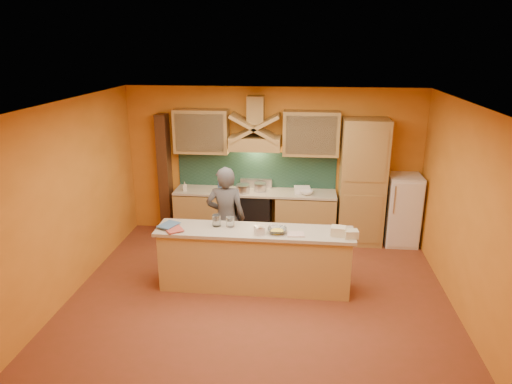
# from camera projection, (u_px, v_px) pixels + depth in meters

# --- Properties ---
(floor) EXTENTS (5.50, 5.00, 0.01)m
(floor) POSITION_uv_depth(u_px,v_px,m) (259.00, 298.00, 6.66)
(floor) COLOR brown
(floor) RESTS_ON ground
(ceiling) EXTENTS (5.50, 5.00, 0.01)m
(ceiling) POSITION_uv_depth(u_px,v_px,m) (260.00, 105.00, 5.79)
(ceiling) COLOR white
(ceiling) RESTS_ON wall_back
(wall_back) EXTENTS (5.50, 0.02, 2.80)m
(wall_back) POSITION_uv_depth(u_px,v_px,m) (272.00, 162.00, 8.59)
(wall_back) COLOR orange
(wall_back) RESTS_ON floor
(wall_front) EXTENTS (5.50, 0.02, 2.80)m
(wall_front) POSITION_uv_depth(u_px,v_px,m) (230.00, 309.00, 3.86)
(wall_front) COLOR orange
(wall_front) RESTS_ON floor
(wall_left) EXTENTS (0.02, 5.00, 2.80)m
(wall_left) POSITION_uv_depth(u_px,v_px,m) (68.00, 201.00, 6.50)
(wall_left) COLOR orange
(wall_left) RESTS_ON floor
(wall_right) EXTENTS (0.02, 5.00, 2.80)m
(wall_right) POSITION_uv_depth(u_px,v_px,m) (469.00, 216.00, 5.95)
(wall_right) COLOR orange
(wall_right) RESTS_ON floor
(base_cabinet_left) EXTENTS (1.10, 0.60, 0.86)m
(base_cabinet_left) POSITION_uv_depth(u_px,v_px,m) (206.00, 214.00, 8.73)
(base_cabinet_left) COLOR tan
(base_cabinet_left) RESTS_ON floor
(base_cabinet_right) EXTENTS (1.10, 0.60, 0.86)m
(base_cabinet_right) POSITION_uv_depth(u_px,v_px,m) (305.00, 217.00, 8.54)
(base_cabinet_right) COLOR tan
(base_cabinet_right) RESTS_ON floor
(counter_top) EXTENTS (3.00, 0.62, 0.04)m
(counter_top) POSITION_uv_depth(u_px,v_px,m) (255.00, 192.00, 8.49)
(counter_top) COLOR #B5AC99
(counter_top) RESTS_ON base_cabinet_left
(stove) EXTENTS (0.60, 0.58, 0.90)m
(stove) POSITION_uv_depth(u_px,v_px,m) (255.00, 214.00, 8.63)
(stove) COLOR black
(stove) RESTS_ON floor
(backsplash) EXTENTS (3.00, 0.03, 0.70)m
(backsplash) POSITION_uv_depth(u_px,v_px,m) (256.00, 170.00, 8.65)
(backsplash) COLOR #1B3B32
(backsplash) RESTS_ON wall_back
(range_hood) EXTENTS (0.92, 0.50, 0.24)m
(range_hood) POSITION_uv_depth(u_px,v_px,m) (255.00, 143.00, 8.25)
(range_hood) COLOR tan
(range_hood) RESTS_ON wall_back
(hood_chimney) EXTENTS (0.30, 0.30, 0.50)m
(hood_chimney) POSITION_uv_depth(u_px,v_px,m) (256.00, 110.00, 8.16)
(hood_chimney) COLOR tan
(hood_chimney) RESTS_ON wall_back
(upper_cabinet_left) EXTENTS (1.00, 0.35, 0.80)m
(upper_cabinet_left) POSITION_uv_depth(u_px,v_px,m) (201.00, 131.00, 8.37)
(upper_cabinet_left) COLOR tan
(upper_cabinet_left) RESTS_ON wall_back
(upper_cabinet_right) EXTENTS (1.00, 0.35, 0.80)m
(upper_cabinet_right) POSITION_uv_depth(u_px,v_px,m) (311.00, 133.00, 8.16)
(upper_cabinet_right) COLOR tan
(upper_cabinet_right) RESTS_ON wall_back
(pantry_column) EXTENTS (0.80, 0.60, 2.30)m
(pantry_column) POSITION_uv_depth(u_px,v_px,m) (362.00, 182.00, 8.22)
(pantry_column) COLOR tan
(pantry_column) RESTS_ON floor
(fridge) EXTENTS (0.58, 0.60, 1.30)m
(fridge) POSITION_uv_depth(u_px,v_px,m) (402.00, 210.00, 8.30)
(fridge) COLOR white
(fridge) RESTS_ON floor
(trim_column_left) EXTENTS (0.20, 0.30, 2.30)m
(trim_column_left) POSITION_uv_depth(u_px,v_px,m) (165.00, 174.00, 8.73)
(trim_column_left) COLOR #472816
(trim_column_left) RESTS_ON floor
(island_body) EXTENTS (2.80, 0.55, 0.88)m
(island_body) POSITION_uv_depth(u_px,v_px,m) (254.00, 261.00, 6.82)
(island_body) COLOR tan
(island_body) RESTS_ON floor
(island_top) EXTENTS (2.90, 0.62, 0.05)m
(island_top) POSITION_uv_depth(u_px,v_px,m) (254.00, 231.00, 6.67)
(island_top) COLOR #B5AC99
(island_top) RESTS_ON island_body
(person) EXTENTS (0.64, 0.44, 1.72)m
(person) POSITION_uv_depth(u_px,v_px,m) (226.00, 218.00, 7.33)
(person) COLOR #4C4C51
(person) RESTS_ON floor
(pot_large) EXTENTS (0.31, 0.31, 0.14)m
(pot_large) POSITION_uv_depth(u_px,v_px,m) (243.00, 190.00, 8.39)
(pot_large) COLOR silver
(pot_large) RESTS_ON stove
(pot_small) EXTENTS (0.29, 0.29, 0.15)m
(pot_small) POSITION_uv_depth(u_px,v_px,m) (260.00, 188.00, 8.47)
(pot_small) COLOR silver
(pot_small) RESTS_ON stove
(soap_bottle_a) EXTENTS (0.10, 0.10, 0.17)m
(soap_bottle_a) POSITION_uv_depth(u_px,v_px,m) (185.00, 186.00, 8.48)
(soap_bottle_a) COLOR silver
(soap_bottle_a) RESTS_ON counter_top
(soap_bottle_b) EXTENTS (0.10, 0.10, 0.25)m
(soap_bottle_b) POSITION_uv_depth(u_px,v_px,m) (220.00, 185.00, 8.43)
(soap_bottle_b) COLOR #33568D
(soap_bottle_b) RESTS_ON counter_top
(bowl_back) EXTENTS (0.25, 0.25, 0.08)m
(bowl_back) POSITION_uv_depth(u_px,v_px,m) (307.00, 192.00, 8.29)
(bowl_back) COLOR white
(bowl_back) RESTS_ON counter_top
(dish_rack) EXTENTS (0.31, 0.25, 0.10)m
(dish_rack) POSITION_uv_depth(u_px,v_px,m) (302.00, 190.00, 8.39)
(dish_rack) COLOR white
(dish_rack) RESTS_ON counter_top
(book_lower) EXTENTS (0.36, 0.38, 0.03)m
(book_lower) POSITION_uv_depth(u_px,v_px,m) (166.00, 231.00, 6.60)
(book_lower) COLOR #BA4C42
(book_lower) RESTS_ON island_top
(book_upper) EXTENTS (0.33, 0.37, 0.02)m
(book_upper) POSITION_uv_depth(u_px,v_px,m) (163.00, 224.00, 6.80)
(book_upper) COLOR #436795
(book_upper) RESTS_ON island_top
(jar_large) EXTENTS (0.15, 0.15, 0.17)m
(jar_large) POSITION_uv_depth(u_px,v_px,m) (217.00, 221.00, 6.77)
(jar_large) COLOR silver
(jar_large) RESTS_ON island_top
(jar_small) EXTENTS (0.14, 0.14, 0.15)m
(jar_small) POSITION_uv_depth(u_px,v_px,m) (230.00, 222.00, 6.76)
(jar_small) COLOR white
(jar_small) RESTS_ON island_top
(kitchen_scale) EXTENTS (0.17, 0.17, 0.11)m
(kitchen_scale) POSITION_uv_depth(u_px,v_px,m) (259.00, 230.00, 6.50)
(kitchen_scale) COLOR silver
(kitchen_scale) RESTS_ON island_top
(mixing_bowl) EXTENTS (0.28, 0.28, 0.07)m
(mixing_bowl) POSITION_uv_depth(u_px,v_px,m) (277.00, 230.00, 6.55)
(mixing_bowl) COLOR white
(mixing_bowl) RESTS_ON island_top
(cloth) EXTENTS (0.26, 0.21, 0.02)m
(cloth) POSITION_uv_depth(u_px,v_px,m) (295.00, 234.00, 6.49)
(cloth) COLOR beige
(cloth) RESTS_ON island_top
(grocery_bag_a) EXTENTS (0.23, 0.19, 0.13)m
(grocery_bag_a) POSITION_uv_depth(u_px,v_px,m) (338.00, 231.00, 6.45)
(grocery_bag_a) COLOR beige
(grocery_bag_a) RESTS_ON island_top
(grocery_bag_b) EXTENTS (0.20, 0.16, 0.11)m
(grocery_bag_b) POSITION_uv_depth(u_px,v_px,m) (351.00, 234.00, 6.37)
(grocery_bag_b) COLOR beige
(grocery_bag_b) RESTS_ON island_top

